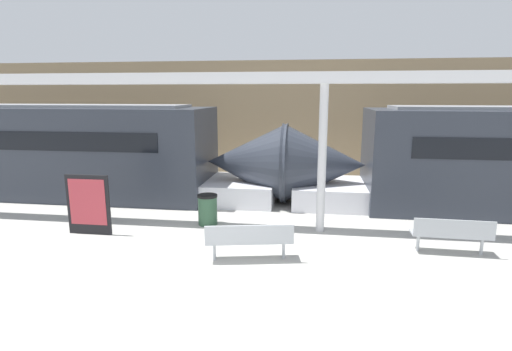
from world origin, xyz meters
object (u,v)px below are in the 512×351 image
(bench_far, at_px, (452,233))
(support_column_near, at_px, (322,160))
(train_right, at_px, (32,152))
(bench_near, at_px, (249,239))
(trash_bin, at_px, (208,209))
(poster_board, at_px, (88,204))

(bench_far, height_order, support_column_near, support_column_near)
(train_right, distance_m, bench_near, 10.10)
(trash_bin, bearing_deg, train_right, 159.80)
(bench_near, bearing_deg, bench_far, 1.45)
(train_right, distance_m, bench_far, 13.79)
(bench_near, bearing_deg, poster_board, 154.33)
(poster_board, relative_size, support_column_near, 0.41)
(bench_near, height_order, poster_board, poster_board)
(bench_far, distance_m, trash_bin, 6.11)
(train_right, height_order, support_column_near, support_column_near)
(bench_far, height_order, trash_bin, bench_far)
(bench_near, xyz_separation_m, poster_board, (-4.34, 1.10, 0.28))
(train_right, xyz_separation_m, poster_board, (4.40, -3.85, -0.73))
(bench_near, bearing_deg, support_column_near, 43.66)
(train_right, xyz_separation_m, trash_bin, (7.21, -2.65, -1.09))
(poster_board, xyz_separation_m, support_column_near, (5.88, 1.11, 1.11))
(trash_bin, distance_m, support_column_near, 3.42)
(bench_near, distance_m, bench_far, 4.55)
(bench_far, bearing_deg, poster_board, -179.07)
(train_right, height_order, bench_far, train_right)
(bench_far, xyz_separation_m, trash_bin, (-5.98, 1.28, -0.09))
(train_right, bearing_deg, trash_bin, -20.20)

